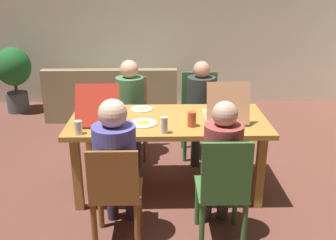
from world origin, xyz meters
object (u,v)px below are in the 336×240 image
(person_3, at_px, (130,103))
(pizza_box_0, at_px, (101,112))
(chair_1, at_px, (223,190))
(drinking_glass_0, at_px, (78,128))
(dining_table, at_px, (168,128))
(chair_2, at_px, (116,195))
(chair_3, at_px, (131,114))
(plate_0, at_px, (143,123))
(chair_0, at_px, (200,112))
(person_0, at_px, (201,103))
(person_1, at_px, (221,159))
(couch, at_px, (113,98))
(plate_1, at_px, (142,109))
(drinking_glass_1, at_px, (192,119))
(pizza_box_1, at_px, (224,113))
(potted_plant, at_px, (14,73))
(drinking_glass_2, at_px, (164,125))
(person_2, at_px, (116,158))

(person_3, bearing_deg, pizza_box_0, -106.54)
(chair_1, distance_m, drinking_glass_0, 1.32)
(dining_table, xyz_separation_m, chair_2, (-0.42, -0.86, -0.21))
(chair_1, bearing_deg, chair_2, 179.03)
(chair_2, distance_m, chair_3, 1.79)
(plate_0, bearing_deg, chair_0, 59.00)
(person_0, height_order, person_1, person_1)
(person_3, relative_size, couch, 0.59)
(chair_0, relative_size, couch, 0.50)
(dining_table, height_order, drinking_glass_0, drinking_glass_0)
(plate_1, height_order, drinking_glass_1, drinking_glass_1)
(dining_table, relative_size, chair_2, 2.14)
(chair_1, distance_m, person_1, 0.24)
(person_1, bearing_deg, pizza_box_1, 79.74)
(chair_0, distance_m, pizza_box_1, 0.97)
(dining_table, bearing_deg, person_3, 118.78)
(person_3, distance_m, plate_0, 0.93)
(dining_table, distance_m, plate_0, 0.29)
(chair_2, height_order, pizza_box_0, pizza_box_0)
(potted_plant, bearing_deg, drinking_glass_2, -51.05)
(chair_0, bearing_deg, drinking_glass_2, -108.99)
(chair_3, relative_size, drinking_glass_2, 6.26)
(pizza_box_0, bearing_deg, drinking_glass_1, -16.54)
(plate_1, distance_m, drinking_glass_2, 0.68)
(dining_table, distance_m, chair_3, 1.03)
(chair_2, height_order, plate_0, chair_2)
(person_1, height_order, chair_3, person_1)
(chair_1, height_order, drinking_glass_1, chair_1)
(person_2, relative_size, plate_1, 5.38)
(person_1, distance_m, pizza_box_1, 0.76)
(dining_table, bearing_deg, person_1, -61.47)
(chair_2, bearing_deg, couch, 96.93)
(chair_1, bearing_deg, person_0, 90.00)
(chair_3, xyz_separation_m, drinking_glass_2, (0.38, -1.29, 0.34))
(drinking_glass_0, relative_size, drinking_glass_1, 0.87)
(person_0, distance_m, drinking_glass_0, 1.64)
(chair_1, xyz_separation_m, pizza_box_0, (-1.04, 0.92, 0.32))
(person_1, xyz_separation_m, person_2, (-0.82, -0.00, 0.02))
(drinking_glass_0, xyz_separation_m, drinking_glass_1, (0.98, 0.16, 0.01))
(drinking_glass_2, bearing_deg, potted_plant, 128.95)
(pizza_box_0, distance_m, pizza_box_1, 1.17)
(person_1, relative_size, pizza_box_0, 2.09)
(pizza_box_1, relative_size, drinking_glass_1, 3.53)
(person_1, height_order, potted_plant, person_1)
(couch, bearing_deg, pizza_box_0, -85.72)
(person_2, relative_size, chair_3, 1.31)
(chair_0, xyz_separation_m, chair_2, (-0.82, -1.78, -0.06))
(person_0, height_order, plate_1, person_0)
(chair_1, xyz_separation_m, chair_3, (-0.82, 1.80, -0.01))
(chair_1, height_order, person_1, person_1)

